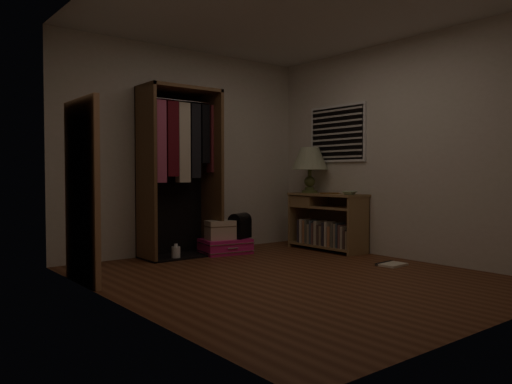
# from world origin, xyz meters

# --- Properties ---
(ground) EXTENTS (4.00, 4.00, 0.00)m
(ground) POSITION_xyz_m (0.00, 0.00, 0.00)
(ground) COLOR #582D19
(ground) RESTS_ON ground
(room_walls) EXTENTS (3.52, 4.02, 2.60)m
(room_walls) POSITION_xyz_m (0.08, 0.04, 1.50)
(room_walls) COLOR beige
(room_walls) RESTS_ON ground
(console_bookshelf) EXTENTS (0.42, 1.12, 0.75)m
(console_bookshelf) POSITION_xyz_m (1.54, 1.04, 0.39)
(console_bookshelf) COLOR olive
(console_bookshelf) RESTS_ON ground
(open_wardrobe) EXTENTS (1.01, 0.50, 2.05)m
(open_wardrobe) POSITION_xyz_m (-0.23, 1.77, 1.21)
(open_wardrobe) COLOR brown
(open_wardrobe) RESTS_ON ground
(floor_mirror) EXTENTS (0.06, 0.80, 1.70)m
(floor_mirror) POSITION_xyz_m (-1.70, 1.00, 0.85)
(floor_mirror) COLOR tan
(floor_mirror) RESTS_ON ground
(pink_suitcase) EXTENTS (0.68, 0.54, 0.19)m
(pink_suitcase) POSITION_xyz_m (0.31, 1.60, 0.09)
(pink_suitcase) COLOR #D91A71
(pink_suitcase) RESTS_ON ground
(train_case) EXTENTS (0.39, 0.31, 0.26)m
(train_case) POSITION_xyz_m (0.23, 1.59, 0.31)
(train_case) COLOR #C7B198
(train_case) RESTS_ON pink_suitcase
(black_bag) EXTENTS (0.35, 0.29, 0.32)m
(black_bag) POSITION_xyz_m (0.50, 1.54, 0.35)
(black_bag) COLOR black
(black_bag) RESTS_ON pink_suitcase
(table_lamp) EXTENTS (0.63, 0.63, 0.62)m
(table_lamp) POSITION_xyz_m (1.54, 1.33, 1.21)
(table_lamp) COLOR #445026
(table_lamp) RESTS_ON console_bookshelf
(brass_tray) EXTENTS (0.30, 0.30, 0.02)m
(brass_tray) POSITION_xyz_m (1.54, 0.96, 0.76)
(brass_tray) COLOR #AA7A41
(brass_tray) RESTS_ON console_bookshelf
(ceramic_bowl) EXTENTS (0.24, 0.24, 0.05)m
(ceramic_bowl) POSITION_xyz_m (1.49, 0.57, 0.77)
(ceramic_bowl) COLOR #B6D7B3
(ceramic_bowl) RESTS_ON console_bookshelf
(white_jug) EXTENTS (0.11, 0.11, 0.18)m
(white_jug) POSITION_xyz_m (-0.39, 1.60, 0.08)
(white_jug) COLOR white
(white_jug) RESTS_ON ground
(floor_book) EXTENTS (0.31, 0.25, 0.03)m
(floor_book) POSITION_xyz_m (1.28, -0.21, 0.01)
(floor_book) COLOR #ECE0C6
(floor_book) RESTS_ON ground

